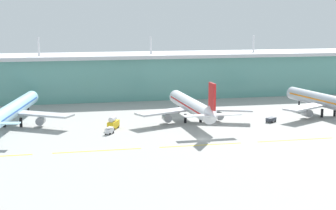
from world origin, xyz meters
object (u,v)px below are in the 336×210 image
at_px(airliner_near, 13,110).
at_px(airliner_far, 327,101).
at_px(fuel_truck, 113,123).
at_px(pushback_tug, 271,119).
at_px(baggage_cart, 109,131).
at_px(airliner_middle, 192,106).

bearing_deg(airliner_near, airliner_far, -3.51).
bearing_deg(airliner_far, fuel_truck, -176.33).
xyz_separation_m(pushback_tug, baggage_cart, (-65.98, -7.48, 0.16)).
relative_size(airliner_middle, pushback_tug, 12.02).
bearing_deg(baggage_cart, airliner_far, 8.53).
relative_size(airliner_middle, airliner_far, 0.99).
relative_size(airliner_far, baggage_cart, 15.20).
relative_size(airliner_middle, baggage_cart, 15.08).
height_order(airliner_near, baggage_cart, airliner_near).
height_order(airliner_near, pushback_tug, airliner_near).
height_order(airliner_far, fuel_truck, airliner_far).
height_order(pushback_tug, fuel_truck, fuel_truck).
bearing_deg(airliner_far, baggage_cart, -171.47).
relative_size(airliner_far, fuel_truck, 7.91).
bearing_deg(airliner_middle, airliner_far, -0.90).
xyz_separation_m(airliner_far, fuel_truck, (-91.76, -5.89, -4.18)).
xyz_separation_m(airliner_near, baggage_cart, (34.71, -22.00, -5.19)).
distance_m(baggage_cart, fuel_truck, 8.61).
bearing_deg(baggage_cart, fuel_truck, 73.97).
bearing_deg(airliner_near, fuel_truck, -20.39).
xyz_separation_m(airliner_middle, fuel_truck, (-32.68, -6.81, -4.18)).
bearing_deg(fuel_truck, airliner_far, 3.67).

